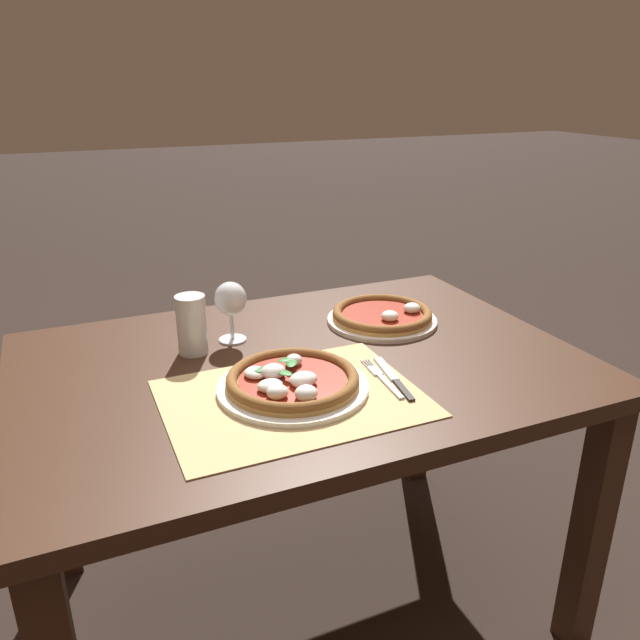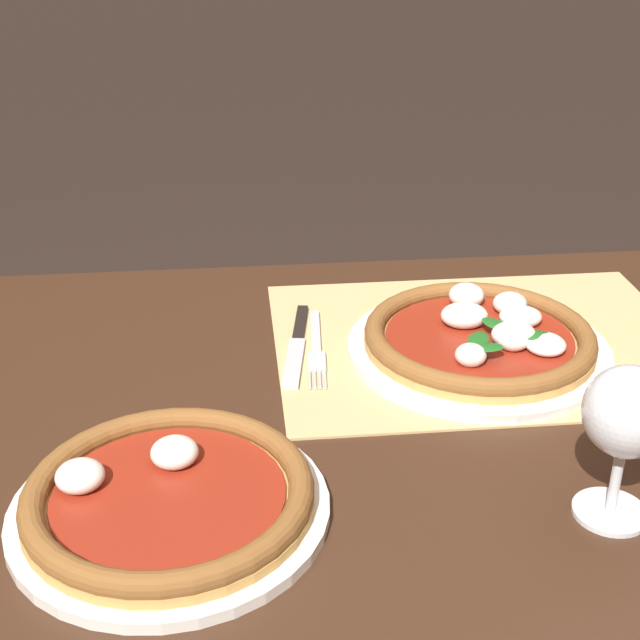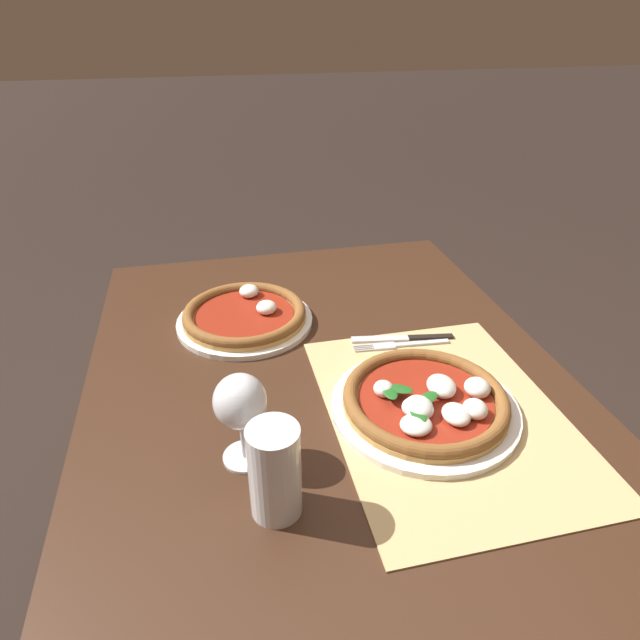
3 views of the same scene
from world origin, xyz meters
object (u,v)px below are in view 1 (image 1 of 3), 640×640
at_px(fork, 382,378).
at_px(pint_glass, 192,326).
at_px(pizza_near, 292,381).
at_px(wine_glass, 231,301).
at_px(pizza_far, 383,316).
at_px(knife, 393,378).

bearing_deg(fork, pint_glass, 138.15).
relative_size(pizza_near, fork, 1.61).
xyz_separation_m(pizza_near, wine_glass, (-0.04, 0.31, 0.08)).
relative_size(pizza_near, pizza_far, 1.09).
xyz_separation_m(fork, knife, (0.02, -0.01, 0.00)).
distance_m(pint_glass, fork, 0.47).
xyz_separation_m(pizza_near, pizza_far, (0.37, 0.27, -0.00)).
distance_m(wine_glass, knife, 0.45).
bearing_deg(wine_glass, pizza_near, -82.83).
distance_m(pizza_near, pizza_far, 0.46).
bearing_deg(wine_glass, knife, -53.38).
height_order(wine_glass, pint_glass, wine_glass).
bearing_deg(pint_glass, knife, -41.00).
bearing_deg(fork, wine_glass, 124.96).
xyz_separation_m(wine_glass, fork, (0.24, -0.34, -0.10)).
height_order(pint_glass, fork, pint_glass).
bearing_deg(fork, knife, -25.47).
bearing_deg(pizza_far, pint_glass, 178.96).
distance_m(pizza_near, pint_glass, 0.32).
bearing_deg(pizza_far, knife, -114.75).
bearing_deg(pizza_far, pizza_near, -143.60).
xyz_separation_m(pizza_near, knife, (0.22, -0.04, -0.02)).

